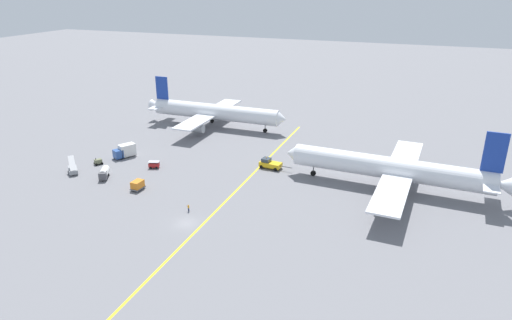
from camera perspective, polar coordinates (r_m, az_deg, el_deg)
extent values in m
plane|color=slate|center=(92.83, -8.64, -7.77)|extent=(600.00, 600.00, 0.00)
cube|color=yellow|center=(99.27, -4.18, -5.53)|extent=(0.70, 120.00, 0.01)
cylinder|color=white|center=(150.43, -5.03, 5.97)|extent=(42.93, 5.16, 5.07)
cone|color=white|center=(142.24, 3.24, 5.10)|extent=(2.81, 4.67, 4.66)
cone|color=white|center=(161.30, -12.28, 6.62)|extent=(3.61, 4.06, 4.05)
cube|color=white|center=(151.56, -5.76, 5.76)|extent=(6.48, 38.14, 0.44)
cube|color=white|center=(159.85, -11.54, 6.73)|extent=(3.23, 13.01, 0.28)
cube|color=#193899|center=(158.36, -11.60, 8.76)|extent=(4.40, 0.37, 7.59)
cylinder|color=#999EA3|center=(142.57, -7.29, 3.93)|extent=(4.21, 2.61, 2.60)
cylinder|color=#999EA3|center=(160.87, -3.71, 6.08)|extent=(4.21, 2.61, 2.60)
cylinder|color=slate|center=(155.61, -5.50, 5.20)|extent=(0.28, 0.28, 2.09)
cylinder|color=black|center=(155.91, -5.48, 4.83)|extent=(1.30, 0.55, 1.30)
cylinder|color=slate|center=(149.82, -6.65, 4.51)|extent=(0.28, 0.28, 2.09)
cylinder|color=black|center=(150.13, -6.63, 4.13)|extent=(1.30, 0.55, 1.30)
cylinder|color=slate|center=(144.90, 1.14, 4.07)|extent=(0.28, 0.28, 2.09)
cylinder|color=black|center=(145.21, 1.14, 3.68)|extent=(1.30, 0.55, 1.30)
cylinder|color=white|center=(108.91, 16.22, -0.95)|extent=(44.82, 7.28, 5.08)
cone|color=white|center=(113.75, 4.49, 0.84)|extent=(3.03, 4.81, 4.68)
cone|color=white|center=(109.01, 28.38, -2.75)|extent=(3.80, 4.24, 4.07)
cube|color=white|center=(108.99, 17.34, -1.49)|extent=(8.61, 45.17, 0.44)
cube|color=white|center=(108.58, 27.13, -2.32)|extent=(3.84, 13.14, 0.28)
cube|color=#193899|center=(106.42, 27.54, 0.83)|extent=(4.41, 0.58, 8.59)
cylinder|color=#999EA3|center=(121.40, 17.56, -0.08)|extent=(4.32, 2.80, 2.60)
cylinder|color=#999EA3|center=(98.34, 15.68, -5.00)|extent=(4.32, 2.80, 2.60)
cylinder|color=slate|center=(106.78, 17.48, -3.50)|extent=(0.28, 0.28, 2.09)
cylinder|color=black|center=(107.21, 17.41, -4.01)|extent=(1.33, 0.61, 1.30)
cylinder|color=slate|center=(113.02, 17.92, -2.15)|extent=(0.28, 0.28, 2.09)
cylinder|color=black|center=(113.42, 17.86, -2.64)|extent=(1.33, 0.61, 1.30)
cylinder|color=slate|center=(113.38, 7.14, -1.15)|extent=(0.28, 0.28, 2.09)
cylinder|color=black|center=(113.79, 7.12, -1.64)|extent=(1.33, 0.61, 1.30)
cube|color=gold|center=(117.34, 1.82, -0.54)|extent=(5.81, 3.26, 1.15)
cube|color=#333D47|center=(117.45, 1.29, 0.02)|extent=(2.22, 2.33, 0.90)
cylinder|color=#4C4C51|center=(115.62, 3.77, -0.86)|extent=(3.20, 0.56, 0.20)
sphere|color=orange|center=(117.23, 1.29, 0.31)|extent=(0.24, 0.24, 0.24)
cylinder|color=black|center=(117.27, 0.66, -0.85)|extent=(0.93, 0.40, 0.90)
cylinder|color=black|center=(119.47, 1.23, -0.42)|extent=(0.93, 0.40, 0.90)
cylinder|color=black|center=(115.66, 2.42, -1.20)|extent=(0.93, 0.40, 0.90)
cylinder|color=black|center=(117.89, 2.97, -0.76)|extent=(0.93, 0.40, 0.90)
cylinder|color=silver|center=(117.77, -18.30, -1.39)|extent=(3.61, 4.47, 2.00)
cube|color=#4C4C51|center=(116.04, -18.47, -1.87)|extent=(2.39, 2.41, 1.80)
cylinder|color=black|center=(117.36, -17.97, -2.02)|extent=(0.45, 0.62, 0.60)
cylinder|color=black|center=(117.66, -18.64, -2.04)|extent=(0.45, 0.62, 0.60)
cylinder|color=black|center=(118.71, -17.84, -1.73)|extent=(0.45, 0.62, 0.60)
cylinder|color=black|center=(119.01, -18.50, -1.76)|extent=(0.45, 0.62, 0.60)
cube|color=slate|center=(109.08, -14.45, -3.36)|extent=(2.37, 3.31, 0.25)
cube|color=orange|center=(108.70, -14.50, -2.92)|extent=(2.15, 2.90, 1.60)
cylinder|color=black|center=(110.06, -14.50, -3.21)|extent=(0.23, 0.61, 0.60)
cylinder|color=black|center=(109.25, -13.92, -3.34)|extent=(0.23, 0.61, 0.60)
cylinder|color=black|center=(109.01, -14.98, -3.50)|extent=(0.23, 0.61, 0.60)
cylinder|color=black|center=(108.19, -14.39, -3.64)|extent=(0.23, 0.61, 0.60)
cube|color=#2D5199|center=(128.82, -16.73, 0.74)|extent=(3.16, 3.08, 2.20)
cube|color=silver|center=(129.62, -15.70, 1.22)|extent=(4.12, 4.84, 3.20)
cylinder|color=black|center=(129.01, -16.08, 0.32)|extent=(0.46, 0.62, 0.60)
cylinder|color=black|center=(130.22, -16.34, 0.49)|extent=(0.46, 0.62, 0.60)
cylinder|color=black|center=(129.57, -15.48, 0.48)|extent=(0.46, 0.62, 0.60)
cylinder|color=black|center=(130.78, -15.75, 0.64)|extent=(0.46, 0.62, 0.60)
cube|color=red|center=(120.47, -12.54, -0.59)|extent=(2.96, 2.30, 1.00)
cube|color=#B2B2B7|center=(120.16, -12.57, -0.21)|extent=(3.11, 2.42, 0.12)
cylinder|color=black|center=(121.12, -12.11, -0.68)|extent=(0.63, 0.39, 0.60)
cylinder|color=black|center=(119.86, -12.25, -0.94)|extent=(0.63, 0.39, 0.60)
cylinder|color=black|center=(121.46, -12.80, -0.68)|extent=(0.63, 0.39, 0.60)
cylinder|color=black|center=(120.20, -12.94, -0.93)|extent=(0.63, 0.39, 0.60)
cube|color=gray|center=(123.26, -21.77, -1.15)|extent=(4.62, 4.57, 1.00)
cube|color=silver|center=(122.32, -21.88, -0.37)|extent=(3.97, 3.92, 2.71)
cylinder|color=black|center=(124.13, -22.08, -1.29)|extent=(0.57, 0.56, 0.60)
cylinder|color=black|center=(124.16, -21.44, -1.19)|extent=(0.57, 0.56, 0.60)
cylinder|color=black|center=(122.73, -22.03, -1.53)|extent=(0.57, 0.56, 0.60)
cylinder|color=black|center=(122.76, -21.38, -1.43)|extent=(0.57, 0.56, 0.60)
cube|color=#666B4C|center=(126.64, -19.00, -0.15)|extent=(1.99, 2.16, 1.10)
cylinder|color=black|center=(126.23, -19.27, 0.13)|extent=(0.16, 0.16, 0.50)
cylinder|color=black|center=(127.66, -18.75, -0.22)|extent=(0.49, 0.61, 0.60)
cylinder|color=black|center=(126.40, -18.55, -0.41)|extent=(0.49, 0.61, 0.60)
cylinder|color=black|center=(127.28, -19.39, -0.36)|extent=(0.49, 0.61, 0.60)
cylinder|color=black|center=(126.01, -19.19, -0.55)|extent=(0.49, 0.61, 0.60)
cylinder|color=#2D3351|center=(97.08, -8.36, -6.10)|extent=(0.28, 0.28, 0.80)
cylinder|color=orange|center=(96.77, -8.38, -5.74)|extent=(0.36, 0.36, 0.57)
sphere|color=tan|center=(96.59, -8.39, -5.53)|extent=(0.22, 0.22, 0.22)
cylinder|color=#F24C19|center=(96.70, -8.56, -5.70)|extent=(0.05, 0.05, 0.40)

